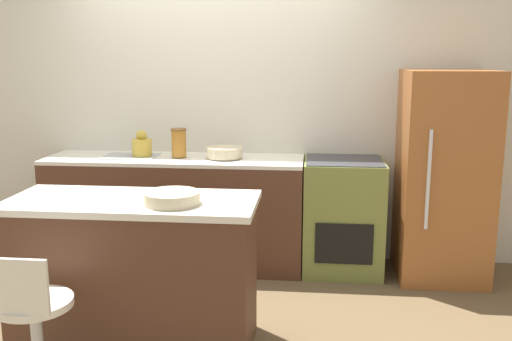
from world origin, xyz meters
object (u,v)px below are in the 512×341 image
object	(u,v)px
oven_range	(343,216)
mixing_bowl	(224,152)
stool_chair	(33,328)
kettle	(142,146)
refrigerator	(444,176)

from	to	relation	value
oven_range	mixing_bowl	bearing A→B (deg)	179.40
oven_range	stool_chair	size ratio (longest dim) A/B	1.15
kettle	mixing_bowl	xyz separation A→B (m)	(0.70, 0.00, -0.05)
mixing_bowl	oven_range	bearing A→B (deg)	-0.60
refrigerator	stool_chair	bearing A→B (deg)	-141.37
mixing_bowl	kettle	bearing A→B (deg)	180.00
refrigerator	stool_chair	world-z (taller)	refrigerator
stool_chair	oven_range	bearing A→B (deg)	50.13
refrigerator	stool_chair	size ratio (longest dim) A/B	2.03
refrigerator	stool_chair	xyz separation A→B (m)	(-2.44, -1.95, -0.44)
refrigerator	mixing_bowl	xyz separation A→B (m)	(-1.76, 0.05, 0.15)
mixing_bowl	refrigerator	bearing A→B (deg)	-1.68
oven_range	mixing_bowl	distance (m)	1.11
oven_range	stool_chair	distance (m)	2.59
stool_chair	kettle	xyz separation A→B (m)	(-0.01, 2.00, 0.63)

